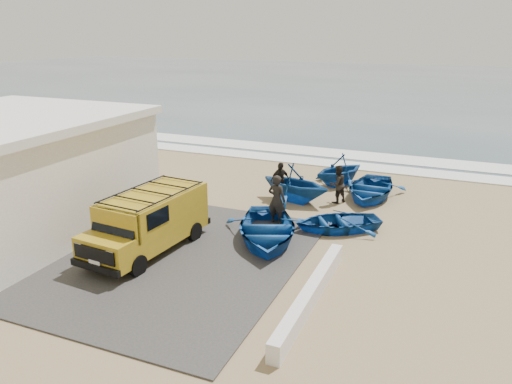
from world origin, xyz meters
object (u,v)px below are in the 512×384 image
(parapet, at_px, (311,294))
(fisherman_back, at_px, (280,180))
(boat_near_right, at_px, (337,222))
(boat_mid_right, at_px, (370,189))
(boat_far_left, at_px, (339,170))
(building, at_px, (2,173))
(van, at_px, (149,220))
(boat_near_left, at_px, (266,229))
(fisherman_front, at_px, (277,200))
(fisherman_middle, at_px, (337,184))
(boat_mid_left, at_px, (295,183))

(parapet, height_order, fisherman_back, fisherman_back)
(boat_near_right, distance_m, boat_mid_right, 4.40)
(parapet, relative_size, boat_far_left, 2.02)
(building, bearing_deg, boat_mid_right, 35.89)
(building, height_order, fisherman_back, building)
(parapet, distance_m, fisherman_back, 9.14)
(van, bearing_deg, fisherman_back, 77.55)
(parapet, height_order, van, van)
(boat_near_left, relative_size, boat_mid_right, 1.08)
(parapet, xyz_separation_m, boat_near_left, (-2.74, 3.52, 0.18))
(building, relative_size, fisherman_front, 4.68)
(fisherman_back, bearing_deg, parapet, -115.65)
(boat_far_left, xyz_separation_m, fisherman_back, (-1.98, -3.00, 0.05))
(boat_near_right, bearing_deg, fisherman_middle, 161.98)
(fisherman_back, bearing_deg, building, 168.98)
(boat_mid_right, bearing_deg, parapet, -88.65)
(boat_near_right, xyz_separation_m, fisherman_middle, (-0.79, 3.13, 0.51))
(boat_near_right, relative_size, fisherman_middle, 1.94)
(van, distance_m, fisherman_middle, 8.80)
(boat_mid_right, bearing_deg, fisherman_front, -120.44)
(boat_near_left, relative_size, boat_near_right, 1.33)
(building, relative_size, parapet, 1.57)
(boat_near_right, relative_size, boat_mid_right, 0.81)
(boat_far_left, bearing_deg, building, -105.62)
(building, height_order, boat_mid_left, building)
(boat_near_right, relative_size, fisherman_back, 1.96)
(van, relative_size, boat_mid_left, 1.55)
(boat_mid_left, relative_size, boat_mid_right, 0.80)
(building, xyz_separation_m, boat_far_left, (10.54, 10.23, -1.38))
(boat_near_right, height_order, fisherman_back, fisherman_back)
(parapet, distance_m, boat_near_right, 5.57)
(boat_near_left, bearing_deg, van, -168.37)
(boat_mid_left, xyz_separation_m, boat_mid_right, (3.00, 1.84, -0.44))
(parapet, bearing_deg, boat_mid_right, 91.07)
(boat_near_left, relative_size, boat_far_left, 1.47)
(boat_near_right, height_order, boat_mid_left, boat_mid_left)
(building, xyz_separation_m, fisherman_middle, (11.08, 7.66, -1.32))
(boat_mid_right, bearing_deg, fisherman_middle, -134.20)
(fisherman_front, bearing_deg, boat_near_left, 105.51)
(parapet, relative_size, boat_near_right, 1.82)
(boat_mid_left, distance_m, boat_mid_right, 3.54)
(boat_mid_right, height_order, fisherman_middle, fisherman_middle)
(van, xyz_separation_m, boat_mid_right, (5.97, 8.65, -0.70))
(boat_mid_right, bearing_deg, boat_mid_left, -148.18)
(boat_mid_left, height_order, boat_far_left, boat_mid_left)
(van, height_order, fisherman_back, van)
(fisherman_front, bearing_deg, boat_mid_right, -113.26)
(fisherman_front, bearing_deg, fisherman_back, -64.82)
(fisherman_middle, distance_m, fisherman_back, 2.56)
(building, xyz_separation_m, parapet, (12.50, -1.00, -1.89))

